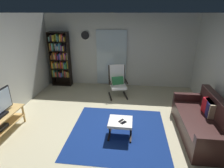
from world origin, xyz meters
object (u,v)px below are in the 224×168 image
object	(u,v)px
bookshelf_near_tv	(60,58)
tv_remote	(121,121)
tv_stand	(2,123)
lounge_armchair	(118,80)
cell_phone	(124,122)
leather_sofa	(204,122)
ottoman	(120,123)
wall_clock	(85,35)

from	to	relation	value
bookshelf_near_tv	tv_remote	world-z (taller)	bookshelf_near_tv
tv_stand	lounge_armchair	xyz separation A→B (m)	(2.37, 2.44, 0.22)
cell_phone	tv_stand	bearing A→B (deg)	-133.17
tv_remote	cell_phone	world-z (taller)	tv_remote
leather_sofa	ottoman	xyz separation A→B (m)	(-1.86, -0.28, 0.01)
lounge_armchair	wall_clock	bearing A→B (deg)	144.01
leather_sofa	lounge_armchair	world-z (taller)	lounge_armchair
wall_clock	tv_stand	bearing A→B (deg)	-108.61
bookshelf_near_tv	wall_clock	distance (m)	1.25
cell_phone	tv_remote	bearing A→B (deg)	175.61
tv_stand	leather_sofa	world-z (taller)	leather_sofa
tv_stand	bookshelf_near_tv	bearing A→B (deg)	86.75
bookshelf_near_tv	wall_clock	world-z (taller)	wall_clock
leather_sofa	cell_phone	size ratio (longest dim) A/B	14.04
tv_stand	lounge_armchair	world-z (taller)	lounge_armchair
tv_stand	wall_clock	world-z (taller)	wall_clock
wall_clock	lounge_armchair	bearing A→B (deg)	-35.99
leather_sofa	cell_phone	bearing A→B (deg)	-169.09
lounge_armchair	cell_phone	size ratio (longest dim) A/B	7.30
lounge_armchair	tv_stand	bearing A→B (deg)	-134.25
tv_stand	tv_remote	xyz separation A→B (m)	(2.64, 0.28, 0.08)
tv_stand	cell_phone	bearing A→B (deg)	4.67
leather_sofa	tv_remote	bearing A→B (deg)	-171.31
tv_stand	wall_clock	xyz separation A→B (m)	(1.13, 3.34, 1.53)
tv_stand	cell_phone	xyz separation A→B (m)	(2.70, 0.22, 0.07)
leather_sofa	lounge_armchair	distance (m)	2.83
wall_clock	cell_phone	bearing A→B (deg)	-63.27
lounge_armchair	ottoman	distance (m)	2.17
bookshelf_near_tv	cell_phone	bearing A→B (deg)	-49.45
bookshelf_near_tv	leather_sofa	size ratio (longest dim) A/B	1.01
ottoman	tv_remote	bearing A→B (deg)	-23.96
cell_phone	wall_clock	world-z (taller)	wall_clock
bookshelf_near_tv	ottoman	distance (m)	3.85
leather_sofa	bookshelf_near_tv	bearing A→B (deg)	148.90
ottoman	cell_phone	xyz separation A→B (m)	(0.07, -0.07, 0.07)
lounge_armchair	tv_remote	size ratio (longest dim) A/B	7.10
ottoman	lounge_armchair	bearing A→B (deg)	96.72
bookshelf_near_tv	ottoman	xyz separation A→B (m)	(2.45, -2.88, -0.74)
tv_stand	leather_sofa	size ratio (longest dim) A/B	0.61
bookshelf_near_tv	lounge_armchair	world-z (taller)	bookshelf_near_tv
ottoman	wall_clock	size ratio (longest dim) A/B	1.81
tv_stand	leather_sofa	distance (m)	4.52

